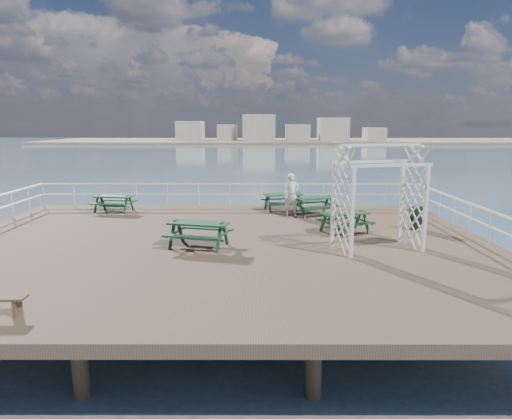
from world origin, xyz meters
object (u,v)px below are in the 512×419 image
at_px(picnic_table_d, 199,229).
at_px(picnic_table_e, 345,218).
at_px(picnic_table_a, 114,200).
at_px(person, 291,195).
at_px(picnic_table_c, 315,202).
at_px(picnic_table_b, 283,198).
at_px(trellis_arbor, 379,203).

relative_size(picnic_table_d, picnic_table_e, 1.06).
distance_m(picnic_table_a, person, 7.87).
distance_m(picnic_table_d, picnic_table_e, 5.33).
relative_size(picnic_table_a, picnic_table_d, 0.86).
bearing_deg(picnic_table_c, picnic_table_a, 152.24).
distance_m(picnic_table_a, picnic_table_d, 7.47).
xyz_separation_m(picnic_table_b, picnic_table_e, (1.95, -4.36, -0.01)).
distance_m(picnic_table_c, picnic_table_e, 3.32).
relative_size(picnic_table_b, picnic_table_c, 0.91).
relative_size(picnic_table_b, picnic_table_d, 0.92).
xyz_separation_m(picnic_table_e, trellis_arbor, (0.58, -2.20, 0.92)).
height_order(picnic_table_a, picnic_table_b, picnic_table_b).
relative_size(picnic_table_a, picnic_table_e, 0.91).
xyz_separation_m(picnic_table_d, picnic_table_e, (4.96, 1.94, -0.05)).
height_order(picnic_table_a, picnic_table_c, picnic_table_c).
bearing_deg(trellis_arbor, picnic_table_c, 87.97).
relative_size(picnic_table_c, person, 1.22).
relative_size(picnic_table_a, picnic_table_b, 0.94).
distance_m(picnic_table_a, trellis_arbor, 11.86).
xyz_separation_m(picnic_table_b, trellis_arbor, (2.52, -6.56, 0.91)).
distance_m(picnic_table_e, trellis_arbor, 2.45).
xyz_separation_m(picnic_table_d, person, (3.29, 5.00, 0.32)).
bearing_deg(picnic_table_a, trellis_arbor, -21.55).
bearing_deg(picnic_table_c, trellis_arbor, -100.02).
bearing_deg(picnic_table_d, picnic_table_c, 64.99).
bearing_deg(person, picnic_table_d, -119.11).
relative_size(trellis_arbor, person, 1.81).
xyz_separation_m(picnic_table_a, picnic_table_b, (7.54, 0.35, 0.02)).
distance_m(picnic_table_a, picnic_table_e, 10.30).
height_order(picnic_table_c, person, person).
height_order(picnic_table_d, person, person).
xyz_separation_m(picnic_table_c, picnic_table_d, (-4.29, -5.20, 0.03)).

